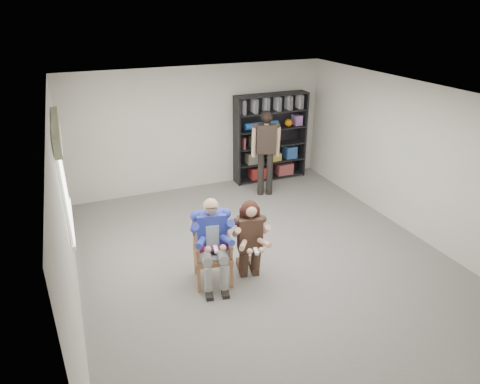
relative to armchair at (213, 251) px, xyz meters
name	(u,v)px	position (x,y,z in m)	size (l,w,h in m)	color
room_shell	(266,184)	(1.01, 0.25, 0.85)	(6.00, 7.00, 2.80)	beige
floor	(264,259)	(1.01, 0.25, -0.55)	(6.00, 7.00, 0.01)	slate
window_left	(64,176)	(-1.94, 1.25, 1.08)	(0.16, 2.00, 1.75)	silver
armchair	(213,251)	(0.00, 0.00, 0.00)	(0.64, 0.61, 1.10)	brown
seated_man	(212,242)	(0.00, 0.00, 0.16)	(0.61, 0.85, 1.42)	#162A97
kneeling_woman	(250,241)	(0.58, -0.12, 0.10)	(0.55, 0.88, 1.30)	#3A231A
bookshelf	(271,138)	(2.71, 3.53, 0.50)	(1.80, 0.38, 2.10)	black
standing_man	(266,154)	(2.18, 2.70, 0.42)	(0.59, 0.33, 1.93)	black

